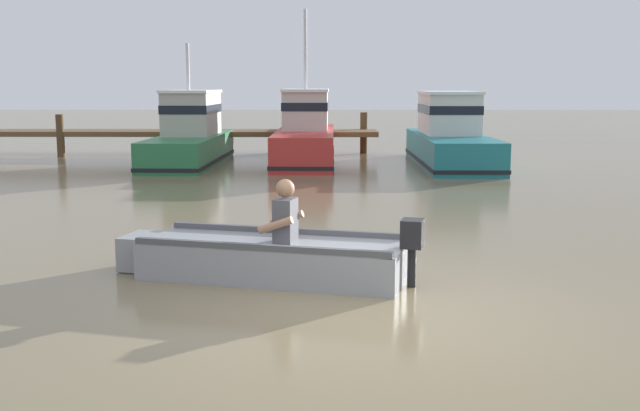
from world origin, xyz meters
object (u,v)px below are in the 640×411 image
object	(u,v)px
moored_boat_red	(306,135)
moored_boat_teal	(450,138)
moored_boat_green	(190,137)
rowboat_with_person	(268,257)

from	to	relation	value
moored_boat_red	moored_boat_teal	bearing A→B (deg)	-11.07
moored_boat_green	moored_boat_red	xyz separation A→B (m)	(3.31, 0.78, 0.02)
rowboat_with_person	moored_boat_red	bearing A→B (deg)	89.90
moored_boat_green	moored_boat_teal	bearing A→B (deg)	-0.24
rowboat_with_person	moored_boat_green	distance (m)	13.38
moored_boat_red	moored_boat_teal	distance (m)	4.24
moored_boat_red	moored_boat_green	bearing A→B (deg)	-166.67
moored_boat_green	moored_boat_red	distance (m)	3.40
moored_boat_green	moored_boat_red	world-z (taller)	moored_boat_red
rowboat_with_person	moored_boat_red	size ratio (longest dim) A/B	0.55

